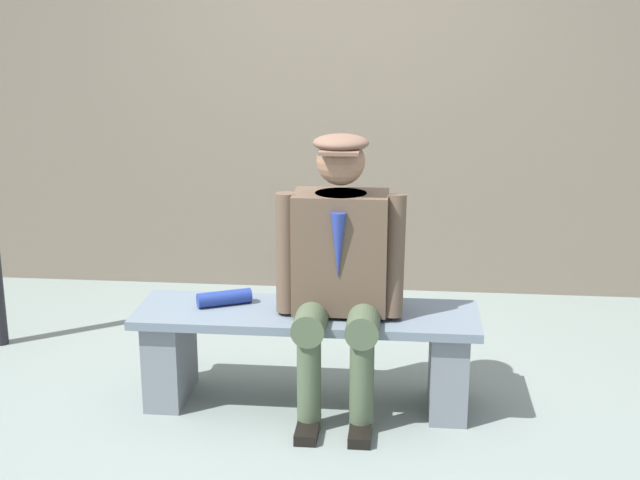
# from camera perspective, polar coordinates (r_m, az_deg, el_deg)

# --- Properties ---
(ground_plane) EXTENTS (30.00, 30.00, 0.00)m
(ground_plane) POSITION_cam_1_polar(r_m,az_deg,el_deg) (4.34, -0.85, -10.57)
(ground_plane) COLOR gray
(bench) EXTENTS (1.63, 0.47, 0.48)m
(bench) POSITION_cam_1_polar(r_m,az_deg,el_deg) (4.21, -0.87, -6.90)
(bench) COLOR slate
(bench) RESTS_ON ground
(seated_man) EXTENTS (0.60, 0.57, 1.32)m
(seated_man) POSITION_cam_1_polar(r_m,az_deg,el_deg) (4.00, 1.28, -1.52)
(seated_man) COLOR brown
(seated_man) RESTS_ON ground
(rolled_magazine) EXTENTS (0.27, 0.18, 0.07)m
(rolled_magazine) POSITION_cam_1_polar(r_m,az_deg,el_deg) (4.24, -6.26, -3.78)
(rolled_magazine) COLOR navy
(rolled_magazine) RESTS_ON bench
(stadium_wall) EXTENTS (12.00, 0.24, 2.53)m
(stadium_wall) POSITION_cam_1_polar(r_m,az_deg,el_deg) (5.83, 1.27, 9.10)
(stadium_wall) COLOR #706455
(stadium_wall) RESTS_ON ground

